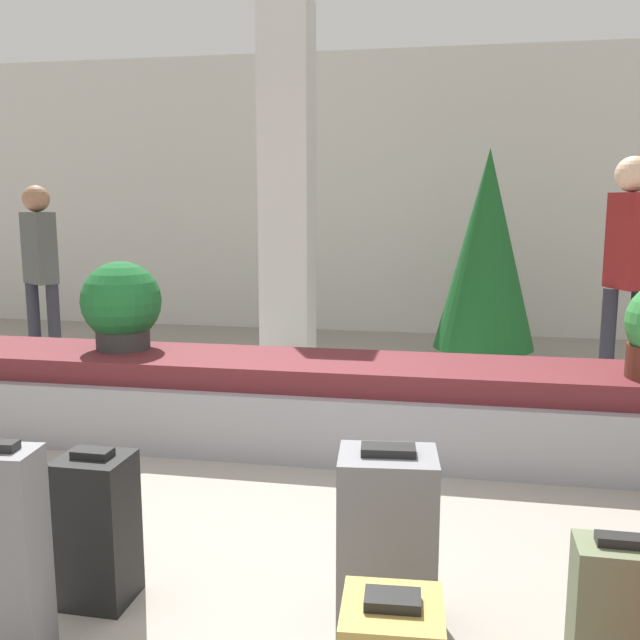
% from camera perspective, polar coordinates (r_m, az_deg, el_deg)
% --- Properties ---
extents(ground_plane, '(18.00, 18.00, 0.00)m').
position_cam_1_polar(ground_plane, '(3.11, -6.18, -19.99)').
color(ground_plane, gray).
extents(back_wall, '(18.00, 0.06, 3.20)m').
position_cam_1_polar(back_wall, '(8.35, 5.24, 9.96)').
color(back_wall, beige).
rests_on(back_wall, ground_plane).
extents(carousel, '(7.42, 0.85, 0.55)m').
position_cam_1_polar(carousel, '(4.54, -0.00, -6.71)').
color(carousel, gray).
rests_on(carousel, ground_plane).
extents(pillar, '(0.43, 0.43, 3.20)m').
position_cam_1_polar(pillar, '(6.28, -2.61, 10.15)').
color(pillar, silver).
rests_on(pillar, ground_plane).
extents(suitcase_1, '(0.37, 0.31, 0.68)m').
position_cam_1_polar(suitcase_1, '(2.68, 5.36, -17.17)').
color(suitcase_1, slate).
rests_on(suitcase_1, ground_plane).
extents(suitcase_3, '(0.26, 0.24, 0.61)m').
position_cam_1_polar(suitcase_3, '(2.96, -17.42, -15.63)').
color(suitcase_3, black).
rests_on(suitcase_3, ground_plane).
extents(suitcase_5, '(0.27, 0.20, 0.76)m').
position_cam_1_polar(suitcase_5, '(2.71, -23.90, -16.77)').
color(suitcase_5, slate).
rests_on(suitcase_5, ground_plane).
extents(suitcase_7, '(0.26, 0.18, 0.55)m').
position_cam_1_polar(suitcase_7, '(2.50, 22.48, -21.63)').
color(suitcase_7, '#5B6647').
rests_on(suitcase_7, ground_plane).
extents(potted_plant_0, '(0.53, 0.53, 0.59)m').
position_cam_1_polar(potted_plant_0, '(4.91, -15.60, 1.12)').
color(potted_plant_0, '#2D2D2D').
rests_on(potted_plant_0, carousel).
extents(traveler_0, '(0.37, 0.32, 1.66)m').
position_cam_1_polar(traveler_0, '(6.84, -21.48, 4.36)').
color(traveler_0, '#282833').
rests_on(traveler_0, ground_plane).
extents(traveler_1, '(0.31, 0.37, 1.85)m').
position_cam_1_polar(traveler_1, '(5.72, 23.39, 4.72)').
color(traveler_1, '#282833').
rests_on(traveler_1, ground_plane).
extents(decorated_tree, '(0.92, 0.92, 2.00)m').
position_cam_1_polar(decorated_tree, '(6.70, 13.19, 5.46)').
color(decorated_tree, '#4C331E').
rests_on(decorated_tree, ground_plane).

